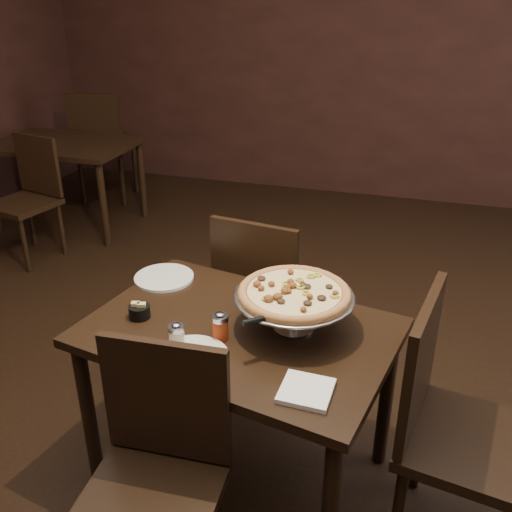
# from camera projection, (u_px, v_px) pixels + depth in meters

# --- Properties ---
(room) EXTENTS (6.04, 7.04, 2.84)m
(room) POSITION_uv_depth(u_px,v_px,m) (278.00, 128.00, 1.76)
(room) COLOR black
(room) RESTS_ON ground
(dining_table) EXTENTS (1.21, 0.92, 0.68)m
(dining_table) POSITION_uv_depth(u_px,v_px,m) (239.00, 349.00, 2.10)
(dining_table) COLOR black
(dining_table) RESTS_ON ground
(background_table) EXTENTS (1.09, 0.73, 0.68)m
(background_table) POSITION_uv_depth(u_px,v_px,m) (64.00, 153.00, 4.48)
(background_table) COLOR black
(background_table) RESTS_ON ground
(pizza_stand) EXTENTS (0.43, 0.43, 0.18)m
(pizza_stand) POSITION_uv_depth(u_px,v_px,m) (294.00, 293.00, 2.00)
(pizza_stand) COLOR #B1B1B8
(pizza_stand) RESTS_ON dining_table
(parmesan_shaker) EXTENTS (0.06, 0.06, 0.10)m
(parmesan_shaker) POSITION_uv_depth(u_px,v_px,m) (177.00, 336.00, 1.93)
(parmesan_shaker) COLOR beige
(parmesan_shaker) RESTS_ON dining_table
(pepper_flake_shaker) EXTENTS (0.06, 0.06, 0.11)m
(pepper_flake_shaker) POSITION_uv_depth(u_px,v_px,m) (220.00, 326.00, 1.98)
(pepper_flake_shaker) COLOR maroon
(pepper_flake_shaker) RESTS_ON dining_table
(packet_caddy) EXTENTS (0.08, 0.08, 0.06)m
(packet_caddy) POSITION_uv_depth(u_px,v_px,m) (139.00, 311.00, 2.12)
(packet_caddy) COLOR black
(packet_caddy) RESTS_ON dining_table
(napkin_stack) EXTENTS (0.16, 0.16, 0.02)m
(napkin_stack) POSITION_uv_depth(u_px,v_px,m) (306.00, 391.00, 1.73)
(napkin_stack) COLOR white
(napkin_stack) RESTS_ON dining_table
(plate_left) EXTENTS (0.25, 0.25, 0.01)m
(plate_left) POSITION_uv_depth(u_px,v_px,m) (164.00, 278.00, 2.40)
(plate_left) COLOR silver
(plate_left) RESTS_ON dining_table
(plate_near) EXTENTS (0.26, 0.26, 0.01)m
(plate_near) POSITION_uv_depth(u_px,v_px,m) (191.00, 358.00, 1.89)
(plate_near) COLOR silver
(plate_near) RESTS_ON dining_table
(serving_spatula) EXTENTS (0.18, 0.18, 0.03)m
(serving_spatula) POSITION_uv_depth(u_px,v_px,m) (262.00, 319.00, 1.85)
(serving_spatula) COLOR #B1B1B8
(serving_spatula) RESTS_ON pizza_stand
(chair_far) EXTENTS (0.47, 0.47, 0.88)m
(chair_far) POSITION_uv_depth(u_px,v_px,m) (264.00, 293.00, 2.69)
(chair_far) COLOR black
(chair_far) RESTS_ON ground
(chair_near) EXTENTS (0.43, 0.43, 0.87)m
(chair_near) POSITION_uv_depth(u_px,v_px,m) (156.00, 471.00, 1.72)
(chair_near) COLOR black
(chair_near) RESTS_ON ground
(chair_side) EXTENTS (0.50, 0.50, 0.93)m
(chair_side) POSITION_uv_depth(u_px,v_px,m) (451.00, 421.00, 1.87)
(chair_side) COLOR black
(chair_side) RESTS_ON ground
(bg_chair_far) EXTENTS (0.53, 0.53, 0.98)m
(bg_chair_far) POSITION_uv_depth(u_px,v_px,m) (102.00, 143.00, 5.01)
(bg_chair_far) COLOR black
(bg_chair_far) RESTS_ON ground
(bg_chair_near) EXTENTS (0.48, 0.48, 0.86)m
(bg_chair_near) POSITION_uv_depth(u_px,v_px,m) (29.00, 194.00, 4.00)
(bg_chair_near) COLOR black
(bg_chair_near) RESTS_ON ground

